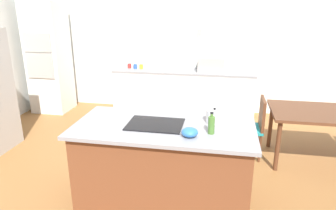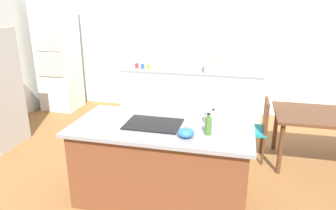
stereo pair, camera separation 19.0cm
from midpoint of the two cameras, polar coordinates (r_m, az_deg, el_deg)
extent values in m
plane|color=#936033|center=(5.06, 1.51, -6.95)|extent=(16.00, 16.00, 0.00)
cube|color=silver|center=(6.36, 4.13, 10.98)|extent=(7.20, 0.10, 2.70)
cube|color=brown|center=(3.55, -2.30, -10.84)|extent=(1.85, 0.88, 0.86)
cube|color=gray|center=(3.35, -2.40, -4.11)|extent=(1.95, 0.98, 0.04)
cube|color=black|center=(3.36, -3.98, -3.58)|extent=(0.60, 0.44, 0.01)
cylinder|color=silver|center=(3.42, 6.98, -2.07)|extent=(0.19, 0.19, 0.15)
sphere|color=black|center=(3.39, 7.04, -0.71)|extent=(0.03, 0.03, 0.03)
cone|color=silver|center=(3.41, 8.88, -2.06)|extent=(0.06, 0.03, 0.04)
cylinder|color=#47722D|center=(3.13, 6.30, -3.75)|extent=(0.07, 0.07, 0.18)
cylinder|color=#47722D|center=(3.09, 6.37, -1.90)|extent=(0.03, 0.03, 0.04)
cylinder|color=black|center=(3.08, 6.38, -1.48)|extent=(0.03, 0.03, 0.01)
ellipsoid|color=#2D6BB7|center=(3.05, 2.25, -5.07)|extent=(0.17, 0.17, 0.09)
cube|color=white|center=(6.21, 1.97, 2.15)|extent=(2.76, 0.62, 0.86)
cube|color=gray|center=(6.10, 2.01, 6.21)|extent=(2.76, 0.62, 0.04)
cube|color=#B2AFAA|center=(6.01, 7.12, 7.47)|extent=(0.50, 0.38, 0.28)
cylinder|color=red|center=(6.38, -7.99, 7.18)|extent=(0.08, 0.08, 0.09)
cylinder|color=#2D56B2|center=(6.31, -6.92, 7.10)|extent=(0.08, 0.08, 0.09)
cylinder|color=gold|center=(6.26, -5.84, 7.06)|extent=(0.08, 0.08, 0.09)
cube|color=white|center=(6.80, -21.91, 8.06)|extent=(0.70, 0.64, 2.20)
cube|color=#B2AFAA|center=(6.48, -23.82, 10.53)|extent=(0.56, 0.02, 0.36)
cube|color=#B2AFAA|center=(6.54, -23.32, 6.64)|extent=(0.56, 0.02, 0.48)
cube|color=#59331E|center=(4.68, 25.84, -1.36)|extent=(1.40, 0.90, 0.04)
cylinder|color=#59331E|center=(4.34, 18.42, -7.22)|extent=(0.06, 0.06, 0.71)
cylinder|color=#59331E|center=(5.02, 17.38, -3.62)|extent=(0.06, 0.06, 0.71)
cube|color=teal|center=(4.61, 13.26, -4.21)|extent=(0.42, 0.42, 0.04)
cube|color=#59331E|center=(4.54, 15.87, -1.53)|extent=(0.04, 0.42, 0.44)
cylinder|color=#59331E|center=(4.53, 10.85, -7.58)|extent=(0.04, 0.04, 0.41)
cylinder|color=#59331E|center=(4.85, 10.86, -5.75)|extent=(0.04, 0.04, 0.41)
cylinder|color=#59331E|center=(4.55, 15.42, -7.80)|extent=(0.04, 0.04, 0.41)
cylinder|color=#59331E|center=(4.88, 15.11, -5.96)|extent=(0.04, 0.04, 0.41)
cube|color=#ADADB2|center=(3.13, -4.38, 13.37)|extent=(0.90, 0.55, 0.08)
camera|label=1|loc=(0.09, -91.47, -0.49)|focal=33.01mm
camera|label=2|loc=(0.09, 88.53, 0.49)|focal=33.01mm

